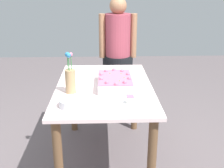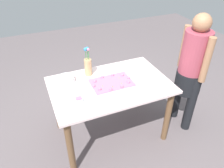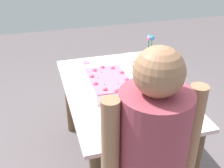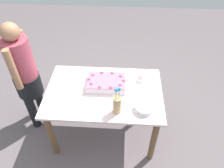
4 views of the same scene
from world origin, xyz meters
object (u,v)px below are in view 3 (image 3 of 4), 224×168
Objects in this scene: flower_vase at (148,61)px; sheet_cake at (109,83)px; serving_plate_with_slice at (86,68)px; cake_knife at (153,114)px; fruit_bowl at (132,59)px.

sheet_cake is at bearing 109.86° from flower_vase.
flower_vase is (-0.25, -0.48, 0.11)m from serving_plate_with_slice.
sheet_cake is 1.99× the size of cake_knife.
fruit_bowl is at bearing -39.24° from sheet_cake.
flower_vase is at bearing -172.02° from fruit_bowl.
sheet_cake reaches higher than cake_knife.
serving_plate_with_slice is 1.08× the size of fruit_bowl.
fruit_bowl is at bearing 7.98° from flower_vase.
cake_knife is (-0.42, -0.19, -0.04)m from sheet_cake.
cake_knife is at bearing -156.15° from sheet_cake.
sheet_cake is at bearing 140.76° from fruit_bowl.
cake_knife is 0.85m from fruit_bowl.
fruit_bowl reaches higher than cake_knife.
sheet_cake is 0.46m from cake_knife.
serving_plate_with_slice is at bearing 14.28° from sheet_cake.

